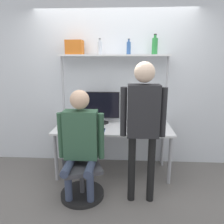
# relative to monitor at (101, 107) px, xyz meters

# --- Properties ---
(ground_plane) EXTENTS (12.00, 12.00, 0.00)m
(ground_plane) POSITION_rel_monitor_xyz_m (0.20, -0.58, -1.01)
(ground_plane) COLOR slate
(wall_back) EXTENTS (8.00, 0.06, 2.70)m
(wall_back) POSITION_rel_monitor_xyz_m (0.20, 0.22, 0.34)
(wall_back) COLOR silver
(wall_back) RESTS_ON ground_plane
(desk) EXTENTS (1.75, 0.76, 0.74)m
(desk) POSITION_rel_monitor_xyz_m (0.20, -0.19, -0.34)
(desk) COLOR white
(desk) RESTS_ON ground_plane
(shelf_unit) EXTENTS (1.67, 0.28, 1.81)m
(shelf_unit) POSITION_rel_monitor_xyz_m (0.20, 0.04, 0.53)
(shelf_unit) COLOR white
(shelf_unit) RESTS_ON ground_plane
(monitor) EXTENTS (0.58, 0.24, 0.50)m
(monitor) POSITION_rel_monitor_xyz_m (0.00, 0.00, 0.00)
(monitor) COLOR black
(monitor) RESTS_ON desk
(laptop) EXTENTS (0.34, 0.22, 0.22)m
(laptop) POSITION_rel_monitor_xyz_m (-0.19, -0.33, -0.21)
(laptop) COLOR silver
(laptop) RESTS_ON desk
(cell_phone) EXTENTS (0.07, 0.15, 0.01)m
(cell_phone) POSITION_rel_monitor_xyz_m (0.06, -0.37, -0.26)
(cell_phone) COLOR #264C8C
(cell_phone) RESTS_ON desk
(office_chair) EXTENTS (0.59, 0.59, 0.89)m
(office_chair) POSITION_rel_monitor_xyz_m (-0.18, -0.84, -0.74)
(office_chair) COLOR black
(office_chair) RESTS_ON ground_plane
(person_seated) EXTENTS (0.58, 0.48, 1.40)m
(person_seated) POSITION_rel_monitor_xyz_m (-0.16, -0.88, -0.19)
(person_seated) COLOR #38425B
(person_seated) RESTS_ON ground_plane
(person_standing) EXTENTS (0.53, 0.23, 1.72)m
(person_standing) POSITION_rel_monitor_xyz_m (0.59, -0.90, 0.10)
(person_standing) COLOR black
(person_standing) RESTS_ON ground_plane
(bottle_clear) EXTENTS (0.07, 0.07, 0.23)m
(bottle_clear) POSITION_rel_monitor_xyz_m (-0.02, 0.04, 0.90)
(bottle_clear) COLOR silver
(bottle_clear) RESTS_ON shelf_unit
(bottle_green) EXTENTS (0.08, 0.08, 0.29)m
(bottle_green) POSITION_rel_monitor_xyz_m (0.80, 0.04, 0.93)
(bottle_green) COLOR #2D8C3F
(bottle_green) RESTS_ON shelf_unit
(bottle_blue) EXTENTS (0.06, 0.06, 0.23)m
(bottle_blue) POSITION_rel_monitor_xyz_m (0.42, 0.04, 0.90)
(bottle_blue) COLOR #335999
(bottle_blue) RESTS_ON shelf_unit
(storage_box) EXTENTS (0.25, 0.21, 0.21)m
(storage_box) POSITION_rel_monitor_xyz_m (-0.40, 0.04, 0.91)
(storage_box) COLOR #D1661E
(storage_box) RESTS_ON shelf_unit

